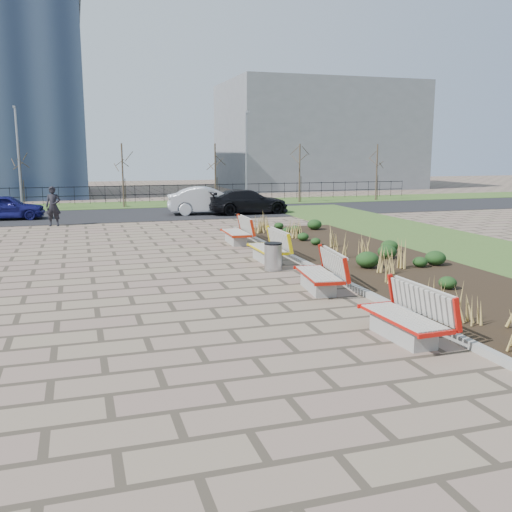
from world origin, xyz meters
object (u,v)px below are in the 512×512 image
object	(u,v)px
car_black	(248,202)
litter_bin	(273,257)
bench_b	(318,272)
car_silver	(209,201)
bench_c	(267,246)
pedestrian	(53,206)
lamp_west	(19,160)
car_blue	(6,207)
lamp_east	(246,159)
bench_d	(236,231)
bench_a	(403,314)

from	to	relation	value
car_black	litter_bin	bearing A→B (deg)	162.96
bench_b	car_silver	distance (m)	18.60
bench_c	pedestrian	size ratio (longest dim) A/B	1.10
litter_bin	lamp_west	xyz separation A→B (m)	(-8.76, 20.71, 2.63)
car_blue	bench_c	bearing A→B (deg)	-145.01
bench_b	litter_bin	bearing A→B (deg)	101.98
bench_c	car_black	world-z (taller)	car_black
car_silver	car_black	bearing A→B (deg)	-97.50
litter_bin	car_black	bearing A→B (deg)	76.34
lamp_east	bench_b	bearing A→B (deg)	-101.99
bench_c	lamp_east	xyz separation A→B (m)	(5.00, 19.41, 2.54)
pedestrian	car_blue	size ratio (longest dim) A/B	0.50
bench_b	car_silver	xyz separation A→B (m)	(1.31, 18.55, 0.28)
litter_bin	bench_d	bearing A→B (deg)	87.32
bench_d	litter_bin	bearing A→B (deg)	-90.87
bench_b	pedestrian	world-z (taller)	pedestrian
car_silver	lamp_west	size ratio (longest dim) A/B	0.77
bench_b	car_silver	bearing A→B (deg)	93.06
lamp_west	pedestrian	bearing A→B (deg)	-75.26
bench_c	lamp_west	world-z (taller)	lamp_west
pedestrian	lamp_east	world-z (taller)	lamp_east
bench_a	bench_d	xyz separation A→B (m)	(0.00, 12.03, 0.00)
car_silver	bench_d	bearing A→B (deg)	178.37
pedestrian	car_silver	size ratio (longest dim) A/B	0.41
car_blue	pedestrian	bearing A→B (deg)	-141.10
litter_bin	bench_c	bearing A→B (deg)	79.45
car_silver	lamp_west	bearing A→B (deg)	69.62
litter_bin	lamp_east	size ratio (longest dim) A/B	0.14
car_blue	lamp_east	distance (m)	15.27
bench_d	pedestrian	size ratio (longest dim) A/B	1.10
litter_bin	car_silver	xyz separation A→B (m)	(1.55, 15.72, 0.38)
bench_c	car_black	size ratio (longest dim) A/B	0.44
lamp_west	car_silver	bearing A→B (deg)	-25.80
bench_c	litter_bin	size ratio (longest dim) A/B	2.59
litter_bin	car_blue	size ratio (longest dim) A/B	0.21
bench_c	bench_d	distance (m)	3.86
bench_a	bench_b	world-z (taller)	same
bench_a	lamp_west	size ratio (longest dim) A/B	0.35
car_blue	lamp_east	xyz separation A→B (m)	(14.40, 4.49, 2.37)
car_black	bench_a	bearing A→B (deg)	167.72
bench_c	car_silver	world-z (taller)	car_silver
litter_bin	car_blue	bearing A→B (deg)	119.46
bench_a	bench_b	size ratio (longest dim) A/B	1.00
car_black	bench_b	bearing A→B (deg)	165.77
bench_d	car_silver	xyz separation A→B (m)	(1.31, 10.56, 0.28)
bench_c	lamp_east	world-z (taller)	lamp_east
car_blue	car_black	size ratio (longest dim) A/B	0.81
bench_c	bench_b	bearing A→B (deg)	-89.64
bench_c	pedestrian	world-z (taller)	pedestrian
bench_c	lamp_west	bearing A→B (deg)	115.24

